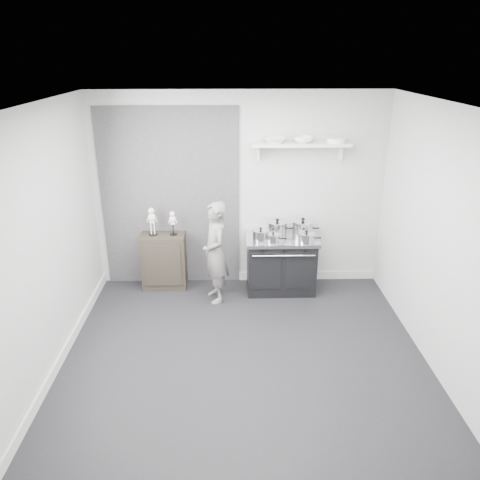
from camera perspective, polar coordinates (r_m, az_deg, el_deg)
The scene contains 16 objects.
ground at distance 5.43m, azimuth 0.38°, elevation -13.36°, with size 4.00×4.00×0.00m, color black.
room_shell at distance 4.82m, azimuth -0.68°, elevation 3.80°, with size 4.02×3.62×2.71m.
wall_shelf at distance 6.28m, azimuth 7.40°, elevation 11.41°, with size 1.30×0.26×0.24m.
stove at distance 6.55m, azimuth 5.00°, elevation -2.88°, with size 0.98×0.61×0.79m.
side_cabinet at distance 6.70m, azimuth -9.21°, elevation -2.53°, with size 0.61×0.36×0.79m, color black.
child at distance 6.15m, azimuth -3.04°, elevation -1.55°, with size 0.50×0.33×1.38m, color slate.
pot_front_left at distance 6.23m, azimuth 2.53°, elevation 0.55°, with size 0.30×0.22×0.20m.
pot_back_left at distance 6.49m, azimuth 4.55°, elevation 1.50°, with size 0.36×0.28×0.23m.
pot_back_right at distance 6.51m, azimuth 7.65°, elevation 1.50°, with size 0.38×0.29×0.25m.
pot_front_right at distance 6.25m, azimuth 8.10°, elevation 0.31°, with size 0.31×0.22×0.17m.
pot_front_center at distance 6.20m, azimuth 4.06°, elevation 0.23°, with size 0.27×0.18×0.16m.
skeleton_full at distance 6.49m, azimuth -10.68°, elevation 2.48°, with size 0.13×0.08×0.45m, color silver, non-canonical shape.
skeleton_torso at distance 6.46m, azimuth -8.21°, elevation 2.26°, with size 0.11×0.07×0.39m, color silver, non-canonical shape.
bowl_large at distance 6.22m, azimuth 4.23°, elevation 12.06°, with size 0.30×0.30×0.07m, color white.
bowl_small at distance 6.27m, azimuth 7.72°, elevation 12.03°, with size 0.26×0.26×0.08m, color white.
plate_stack at distance 6.35m, azimuth 11.64°, elevation 11.82°, with size 0.24×0.24×0.06m, color white.
Camera 1 is at (-0.15, -4.43, 3.14)m, focal length 35.00 mm.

